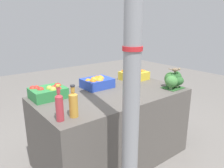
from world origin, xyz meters
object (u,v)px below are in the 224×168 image
object	(u,v)px
apple_crate	(48,92)
juice_bottle_ruby	(59,106)
juice_bottle_amber	(73,104)
orange_crate	(97,82)
sparrow_bird	(176,70)
support_pole	(132,49)
broccoli_pile	(173,80)
carrot_crate	(134,75)

from	to	relation	value
apple_crate	juice_bottle_ruby	distance (m)	0.57
apple_crate	juice_bottle_ruby	size ratio (longest dim) A/B	1.13
juice_bottle_amber	orange_crate	bearing A→B (deg)	42.41
apple_crate	orange_crate	world-z (taller)	orange_crate
juice_bottle_amber	sparrow_bird	world-z (taller)	juice_bottle_amber
support_pole	broccoli_pile	bearing A→B (deg)	22.07
apple_crate	carrot_crate	size ratio (longest dim) A/B	1.00
apple_crate	support_pole	bearing A→B (deg)	-78.06
carrot_crate	support_pole	bearing A→B (deg)	-134.65
support_pole	juice_bottle_amber	world-z (taller)	support_pole
carrot_crate	juice_bottle_amber	world-z (taller)	juice_bottle_amber
support_pole	juice_bottle_ruby	distance (m)	0.71
juice_bottle_ruby	juice_bottle_amber	distance (m)	0.12
carrot_crate	juice_bottle_ruby	size ratio (longest dim) A/B	1.13
orange_crate	juice_bottle_ruby	world-z (taller)	juice_bottle_ruby
carrot_crate	juice_bottle_ruby	distance (m)	1.42
apple_crate	broccoli_pile	world-z (taller)	broccoli_pile
sparrow_bird	support_pole	bearing A→B (deg)	-100.09
juice_bottle_amber	carrot_crate	bearing A→B (deg)	24.88
support_pole	broccoli_pile	xyz separation A→B (m)	(1.05, 0.43, -0.48)
orange_crate	carrot_crate	distance (m)	0.59
support_pole	sparrow_bird	size ratio (longest dim) A/B	22.12
orange_crate	juice_bottle_amber	size ratio (longest dim) A/B	1.23
broccoli_pile	juice_bottle_ruby	world-z (taller)	juice_bottle_ruby
apple_crate	broccoli_pile	distance (m)	1.37
apple_crate	juice_bottle_amber	bearing A→B (deg)	-91.38
apple_crate	sparrow_bird	size ratio (longest dim) A/B	2.67
apple_crate	broccoli_pile	size ratio (longest dim) A/B	1.35
broccoli_pile	juice_bottle_ruby	distance (m)	1.39
carrot_crate	broccoli_pile	size ratio (longest dim) A/B	1.35
support_pole	apple_crate	size ratio (longest dim) A/B	8.28
apple_crate	juice_bottle_amber	distance (m)	0.55
carrot_crate	sparrow_bird	size ratio (longest dim) A/B	2.67
apple_crate	juice_bottle_amber	size ratio (longest dim) A/B	1.23
support_pole	juice_bottle_ruby	size ratio (longest dim) A/B	9.38
support_pole	broccoli_pile	world-z (taller)	support_pole
orange_crate	broccoli_pile	size ratio (longest dim) A/B	1.35
carrot_crate	sparrow_bird	world-z (taller)	sparrow_bird
support_pole	carrot_crate	bearing A→B (deg)	45.35
carrot_crate	apple_crate	bearing A→B (deg)	-179.91
support_pole	juice_bottle_amber	xyz separation A→B (m)	(-0.22, 0.43, -0.46)
broccoli_pile	sparrow_bird	distance (m)	0.13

